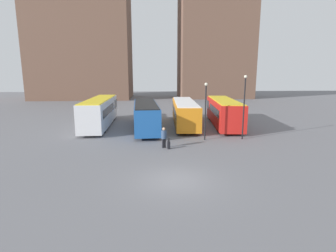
% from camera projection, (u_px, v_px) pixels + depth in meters
% --- Properties ---
extents(ground_plane, '(160.00, 160.00, 0.00)m').
position_uv_depth(ground_plane, '(175.00, 180.00, 14.89)').
color(ground_plane, slate).
extents(building_block_left, '(23.13, 16.16, 33.82)m').
position_uv_depth(building_block_left, '(82.00, 29.00, 64.12)').
color(building_block_left, brown).
rests_on(building_block_left, ground_plane).
extents(building_block_right, '(17.94, 12.52, 28.97)m').
position_uv_depth(building_block_right, '(215.00, 40.00, 66.77)').
color(building_block_right, brown).
rests_on(building_block_right, ground_plane).
extents(bus_0, '(2.52, 12.44, 3.20)m').
position_uv_depth(bus_0, '(100.00, 111.00, 30.42)').
color(bus_0, silver).
rests_on(bus_0, ground_plane).
extents(bus_1, '(3.01, 11.54, 2.90)m').
position_uv_depth(bus_1, '(146.00, 115.00, 28.81)').
color(bus_1, '#1E56A3').
rests_on(bus_1, ground_plane).
extents(bus_2, '(3.11, 12.10, 2.85)m').
position_uv_depth(bus_2, '(185.00, 112.00, 30.96)').
color(bus_2, orange).
rests_on(bus_2, ground_plane).
extents(bus_3, '(3.74, 11.89, 3.06)m').
position_uv_depth(bus_3, '(223.00, 111.00, 30.78)').
color(bus_3, red).
rests_on(bus_3, ground_plane).
extents(traveler, '(0.54, 0.54, 1.70)m').
position_uv_depth(traveler, '(164.00, 136.00, 21.36)').
color(traveler, black).
rests_on(traveler, ground_plane).
extents(suitcase, '(0.26, 0.34, 0.92)m').
position_uv_depth(suitcase, '(169.00, 145.00, 21.15)').
color(suitcase, black).
rests_on(suitcase, ground_plane).
extents(lamp_post_0, '(0.28, 0.28, 5.21)m').
position_uv_depth(lamp_post_0, '(206.00, 106.00, 23.56)').
color(lamp_post_0, black).
rests_on(lamp_post_0, ground_plane).
extents(lamp_post_1, '(0.28, 0.28, 5.87)m').
position_uv_depth(lamp_post_1, '(244.00, 102.00, 23.79)').
color(lamp_post_1, black).
rests_on(lamp_post_1, ground_plane).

